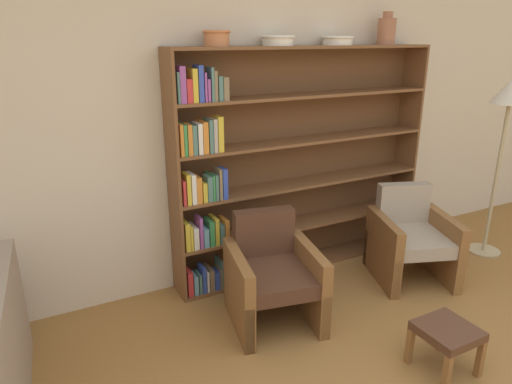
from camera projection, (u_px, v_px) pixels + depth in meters
The scene contains 10 objects.
wall_back at pixel (258, 124), 4.01m from camera, with size 12.00×0.06×2.75m.
bookshelf at pixel (284, 165), 4.06m from camera, with size 2.50×0.30×2.03m.
bowl_terracotta at pixel (217, 37), 3.42m from camera, with size 0.21×0.21×0.12m.
bowl_stoneware at pixel (278, 40), 3.66m from camera, with size 0.28×0.28×0.08m.
bowl_cream at pixel (338, 40), 3.92m from camera, with size 0.28×0.28×0.08m.
vase_tall at pixel (387, 30), 4.14m from camera, with size 0.16×0.16×0.28m.
armchair_leather at pixel (272, 275), 3.48m from camera, with size 0.76×0.79×0.82m.
armchair_cushioned at pixel (411, 239), 4.11m from camera, with size 0.84×0.86×0.82m.
floor_lamp at pixel (509, 106), 4.23m from camera, with size 0.35×0.35×1.75m.
footstool at pixel (447, 335), 2.95m from camera, with size 0.35×0.35×0.33m.
Camera 1 is at (-1.87, -1.09, 2.10)m, focal length 32.00 mm.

